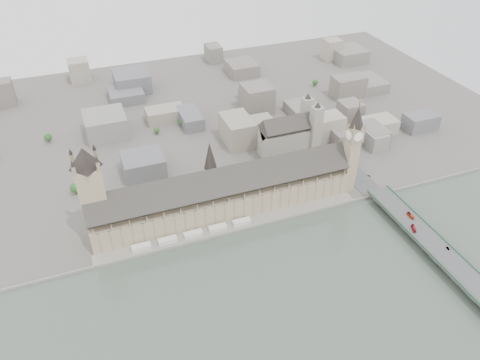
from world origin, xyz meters
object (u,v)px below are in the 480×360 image
object	(u,v)px
westminster_abbey	(290,136)
red_bus_south	(410,216)
westminster_bridge	(421,236)
car_silver	(448,248)
car_approach	(369,176)
palace_of_westminster	(223,194)
victoria_tower	(91,190)
elizabeth_tower	(353,144)
red_bus_north	(414,228)

from	to	relation	value
westminster_abbey	red_bus_south	xyz separation A→B (m)	(54.27, -160.26, -13.43)
westminster_bridge	westminster_abbey	size ratio (longest dim) A/B	4.78
car_silver	car_approach	xyz separation A→B (m)	(-2.88, 122.03, 0.02)
palace_of_westminster	victoria_tower	xyz separation A→B (m)	(-122.00, 6.30, 32.50)
elizabeth_tower	red_bus_north	xyz separation A→B (m)	(18.19, -89.97, -46.41)
elizabeth_tower	red_bus_north	size ratio (longest dim) A/B	10.49
palace_of_westminster	red_bus_north	size ratio (longest dim) A/B	25.86
elizabeth_tower	car_silver	size ratio (longest dim) A/B	26.56
elizabeth_tower	victoria_tower	distance (m)	260.64
car_silver	red_bus_north	bearing A→B (deg)	122.67
red_bus_north	red_bus_south	distance (m)	18.99
palace_of_westminster	westminster_abbey	world-z (taller)	westminster_abbey
car_approach	victoria_tower	bearing A→B (deg)	159.94
elizabeth_tower	victoria_tower	world-z (taller)	elizabeth_tower
elizabeth_tower	westminster_abbey	bearing A→B (deg)	107.29
red_bus_north	red_bus_south	size ratio (longest dim) A/B	1.02
victoria_tower	red_bus_north	distance (m)	301.57
palace_of_westminster	elizabeth_tower	size ratio (longest dim) A/B	2.47
elizabeth_tower	red_bus_north	distance (m)	102.86
westminster_bridge	car_silver	distance (m)	28.44
elizabeth_tower	red_bus_south	xyz separation A→B (m)	(27.20, -73.26, -46.43)
palace_of_westminster	westminster_abbey	bearing A→B (deg)	34.17
palace_of_westminster	red_bus_north	bearing A→B (deg)	-33.06
elizabeth_tower	car_silver	distance (m)	134.84
westminster_bridge	car_silver	xyz separation A→B (m)	(6.81, -27.00, 5.79)
red_bus_south	westminster_bridge	bearing A→B (deg)	-95.28
car_approach	car_silver	bearing A→B (deg)	-105.03
palace_of_westminster	elizabeth_tower	distance (m)	142.94
victoria_tower	red_bus_north	world-z (taller)	victoria_tower
red_bus_north	car_approach	size ratio (longest dim) A/B	2.15
victoria_tower	car_approach	distance (m)	291.89
elizabeth_tower	victoria_tower	xyz separation A→B (m)	(-260.00, 18.00, -2.88)
westminster_abbey	car_approach	size ratio (longest dim) A/B	14.29
palace_of_westminster	red_bus_south	world-z (taller)	palace_of_westminster
palace_of_westminster	car_silver	bearing A→B (deg)	-38.49
westminster_abbey	elizabeth_tower	bearing A→B (deg)	-72.71
palace_of_westminster	elizabeth_tower	xyz separation A→B (m)	(138.00, -11.70, 35.38)
red_bus_north	westminster_bridge	bearing A→B (deg)	-18.74
westminster_abbey	red_bus_north	size ratio (longest dim) A/B	6.64
westminster_abbey	car_approach	distance (m)	104.29
car_silver	car_approach	world-z (taller)	car_approach
victoria_tower	westminster_abbey	world-z (taller)	victoria_tower
red_bus_south	car_approach	bearing A→B (deg)	92.33
elizabeth_tower	westminster_bridge	size ratio (longest dim) A/B	0.33
palace_of_westminster	westminster_bridge	xyz separation A→B (m)	(162.00, -107.20, -17.58)
westminster_abbey	red_bus_south	world-z (taller)	westminster_abbey
red_bus_south	car_silver	xyz separation A→B (m)	(3.61, -49.24, -0.74)
victoria_tower	westminster_bridge	xyz separation A→B (m)	(284.00, -113.50, -50.08)
westminster_bridge	red_bus_north	bearing A→B (deg)	136.45
victoria_tower	red_bus_north	bearing A→B (deg)	-21.21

